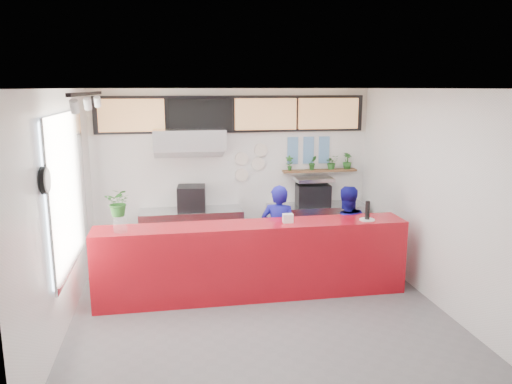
# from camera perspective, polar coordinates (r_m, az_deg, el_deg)

# --- Properties ---
(floor) EXTENTS (5.00, 5.00, 0.00)m
(floor) POSITION_cam_1_polar(r_m,az_deg,el_deg) (7.17, 0.19, -13.01)
(floor) COLOR slate
(floor) RESTS_ON ground
(ceiling) EXTENTS (5.00, 5.00, 0.00)m
(ceiling) POSITION_cam_1_polar(r_m,az_deg,el_deg) (6.50, 0.21, 11.74)
(ceiling) COLOR silver
(wall_back) EXTENTS (5.00, 0.00, 5.00)m
(wall_back) POSITION_cam_1_polar(r_m,az_deg,el_deg) (9.10, -2.59, 2.27)
(wall_back) COLOR white
(wall_back) RESTS_ON ground
(wall_left) EXTENTS (0.00, 5.00, 5.00)m
(wall_left) POSITION_cam_1_polar(r_m,az_deg,el_deg) (6.71, -21.32, -2.00)
(wall_left) COLOR white
(wall_left) RESTS_ON ground
(wall_right) EXTENTS (0.00, 5.00, 5.00)m
(wall_right) POSITION_cam_1_polar(r_m,az_deg,el_deg) (7.52, 19.30, -0.43)
(wall_right) COLOR white
(wall_right) RESTS_ON ground
(service_counter) EXTENTS (4.50, 0.60, 1.10)m
(service_counter) POSITION_cam_1_polar(r_m,az_deg,el_deg) (7.32, -0.37, -7.80)
(service_counter) COLOR #A40B16
(service_counter) RESTS_ON ground
(cream_band) EXTENTS (5.00, 0.02, 0.80)m
(cream_band) POSITION_cam_1_polar(r_m,az_deg,el_deg) (8.97, -2.65, 9.21)
(cream_band) COLOR beige
(cream_band) RESTS_ON wall_back
(prep_bench) EXTENTS (1.80, 0.60, 0.90)m
(prep_bench) POSITION_cam_1_polar(r_m,az_deg,el_deg) (8.98, -7.36, -4.83)
(prep_bench) COLOR #B2B5BA
(prep_bench) RESTS_ON ground
(panini_oven) EXTENTS (0.52, 0.52, 0.43)m
(panini_oven) POSITION_cam_1_polar(r_m,az_deg,el_deg) (8.81, -7.37, -0.68)
(panini_oven) COLOR black
(panini_oven) RESTS_ON prep_bench
(extraction_hood) EXTENTS (1.20, 0.70, 0.35)m
(extraction_hood) POSITION_cam_1_polar(r_m,az_deg,el_deg) (8.60, -7.65, 5.99)
(extraction_hood) COLOR #B2B5BA
(extraction_hood) RESTS_ON ceiling
(hood_lip) EXTENTS (1.20, 0.69, 0.31)m
(hood_lip) POSITION_cam_1_polar(r_m,az_deg,el_deg) (8.62, -7.61, 4.67)
(hood_lip) COLOR #B2B5BA
(hood_lip) RESTS_ON ceiling
(right_bench) EXTENTS (1.80, 0.60, 0.90)m
(right_bench) POSITION_cam_1_polar(r_m,az_deg,el_deg) (9.36, 6.89, -4.13)
(right_bench) COLOR #B2B5BA
(right_bench) RESTS_ON ground
(espresso_machine) EXTENTS (0.63, 0.47, 0.38)m
(espresso_machine) POSITION_cam_1_polar(r_m,az_deg,el_deg) (9.18, 6.52, -0.30)
(espresso_machine) COLOR black
(espresso_machine) RESTS_ON right_bench
(espresso_tray) EXTENTS (0.70, 0.49, 0.06)m
(espresso_tray) POSITION_cam_1_polar(r_m,az_deg,el_deg) (9.12, 6.57, 1.48)
(espresso_tray) COLOR #A6A8AD
(espresso_tray) RESTS_ON espresso_machine
(herb_shelf) EXTENTS (1.40, 0.18, 0.04)m
(herb_shelf) POSITION_cam_1_polar(r_m,az_deg,el_deg) (9.34, 7.28, 2.44)
(herb_shelf) COLOR brown
(herb_shelf) RESTS_ON wall_back
(menu_board_far_left) EXTENTS (1.10, 0.10, 0.55)m
(menu_board_far_left) POSITION_cam_1_polar(r_m,az_deg,el_deg) (8.81, -14.04, 8.50)
(menu_board_far_left) COLOR tan
(menu_board_far_left) RESTS_ON wall_back
(menu_board_mid_left) EXTENTS (1.10, 0.10, 0.55)m
(menu_board_mid_left) POSITION_cam_1_polar(r_m,az_deg,el_deg) (8.81, -6.40, 8.77)
(menu_board_mid_left) COLOR black
(menu_board_mid_left) RESTS_ON wall_back
(menu_board_mid_right) EXTENTS (1.10, 0.10, 0.55)m
(menu_board_mid_right) POSITION_cam_1_polar(r_m,az_deg,el_deg) (8.96, 1.11, 8.89)
(menu_board_mid_right) COLOR tan
(menu_board_mid_right) RESTS_ON wall_back
(menu_board_far_right) EXTENTS (1.10, 0.10, 0.55)m
(menu_board_far_right) POSITION_cam_1_polar(r_m,az_deg,el_deg) (9.25, 8.27, 8.87)
(menu_board_far_right) COLOR tan
(menu_board_far_right) RESTS_ON wall_back
(soffit) EXTENTS (4.80, 0.04, 0.65)m
(soffit) POSITION_cam_1_polar(r_m,az_deg,el_deg) (8.94, -2.62, 8.88)
(soffit) COLOR black
(soffit) RESTS_ON wall_back
(window_pane) EXTENTS (0.04, 2.20, 1.90)m
(window_pane) POSITION_cam_1_polar(r_m,az_deg,el_deg) (6.95, -20.74, 0.19)
(window_pane) COLOR silver
(window_pane) RESTS_ON wall_left
(window_frame) EXTENTS (0.03, 2.30, 2.00)m
(window_frame) POSITION_cam_1_polar(r_m,az_deg,el_deg) (6.95, -20.58, 0.20)
(window_frame) COLOR #B2B5BA
(window_frame) RESTS_ON wall_left
(wall_clock_rim) EXTENTS (0.05, 0.30, 0.30)m
(wall_clock_rim) POSITION_cam_1_polar(r_m,az_deg,el_deg) (5.73, -23.04, 1.23)
(wall_clock_rim) COLOR black
(wall_clock_rim) RESTS_ON wall_left
(wall_clock_face) EXTENTS (0.02, 0.26, 0.26)m
(wall_clock_face) POSITION_cam_1_polar(r_m,az_deg,el_deg) (5.73, -22.75, 1.24)
(wall_clock_face) COLOR white
(wall_clock_face) RESTS_ON wall_left
(track_rail) EXTENTS (0.05, 2.40, 0.04)m
(track_rail) POSITION_cam_1_polar(r_m,az_deg,el_deg) (6.47, -18.76, 10.59)
(track_rail) COLOR black
(track_rail) RESTS_ON ceiling
(dec_plate_a) EXTENTS (0.24, 0.03, 0.24)m
(dec_plate_a) POSITION_cam_1_polar(r_m,az_deg,el_deg) (9.05, -1.64, 3.83)
(dec_plate_a) COLOR silver
(dec_plate_a) RESTS_ON wall_back
(dec_plate_b) EXTENTS (0.24, 0.03, 0.24)m
(dec_plate_b) POSITION_cam_1_polar(r_m,az_deg,el_deg) (9.11, 0.24, 3.26)
(dec_plate_b) COLOR silver
(dec_plate_b) RESTS_ON wall_back
(dec_plate_c) EXTENTS (0.24, 0.03, 0.24)m
(dec_plate_c) POSITION_cam_1_polar(r_m,az_deg,el_deg) (9.10, -1.62, 1.96)
(dec_plate_c) COLOR silver
(dec_plate_c) RESTS_ON wall_back
(dec_plate_d) EXTENTS (0.24, 0.03, 0.24)m
(dec_plate_d) POSITION_cam_1_polar(r_m,az_deg,el_deg) (9.09, 0.55, 4.82)
(dec_plate_d) COLOR silver
(dec_plate_d) RESTS_ON wall_back
(photo_frame_a) EXTENTS (0.20, 0.02, 0.25)m
(photo_frame_a) POSITION_cam_1_polar(r_m,az_deg,el_deg) (9.21, 4.23, 5.51)
(photo_frame_a) COLOR #598CBF
(photo_frame_a) RESTS_ON wall_back
(photo_frame_b) EXTENTS (0.20, 0.02, 0.25)m
(photo_frame_b) POSITION_cam_1_polar(r_m,az_deg,el_deg) (9.29, 6.03, 5.53)
(photo_frame_b) COLOR #598CBF
(photo_frame_b) RESTS_ON wall_back
(photo_frame_c) EXTENTS (0.20, 0.02, 0.25)m
(photo_frame_c) POSITION_cam_1_polar(r_m,az_deg,el_deg) (9.38, 7.80, 5.55)
(photo_frame_c) COLOR #598CBF
(photo_frame_c) RESTS_ON wall_back
(photo_frame_d) EXTENTS (0.20, 0.02, 0.25)m
(photo_frame_d) POSITION_cam_1_polar(r_m,az_deg,el_deg) (9.25, 4.20, 3.97)
(photo_frame_d) COLOR #598CBF
(photo_frame_d) RESTS_ON wall_back
(photo_frame_e) EXTENTS (0.20, 0.02, 0.25)m
(photo_frame_e) POSITION_cam_1_polar(r_m,az_deg,el_deg) (9.32, 6.00, 4.01)
(photo_frame_e) COLOR #598CBF
(photo_frame_e) RESTS_ON wall_back
(photo_frame_f) EXTENTS (0.20, 0.02, 0.25)m
(photo_frame_f) POSITION_cam_1_polar(r_m,az_deg,el_deg) (9.41, 7.76, 4.04)
(photo_frame_f) COLOR #598CBF
(photo_frame_f) RESTS_ON wall_back
(staff_center) EXTENTS (0.66, 0.57, 1.54)m
(staff_center) POSITION_cam_1_polar(r_m,az_deg,el_deg) (7.88, 2.61, -4.70)
(staff_center) COLOR navy
(staff_center) RESTS_ON ground
(staff_right) EXTENTS (0.76, 0.60, 1.50)m
(staff_right) POSITION_cam_1_polar(r_m,az_deg,el_deg) (8.08, 10.16, -4.59)
(staff_right) COLOR navy
(staff_right) RESTS_ON ground
(herb_a) EXTENTS (0.16, 0.12, 0.27)m
(herb_a) POSITION_cam_1_polar(r_m,az_deg,el_deg) (9.16, 3.84, 3.32)
(herb_a) COLOR #245F21
(herb_a) RESTS_ON herb_shelf
(herb_b) EXTENTS (0.16, 0.14, 0.27)m
(herb_b) POSITION_cam_1_polar(r_m,az_deg,el_deg) (9.28, 6.50, 3.36)
(herb_b) COLOR #245F21
(herb_b) RESTS_ON herb_shelf
(herb_c) EXTENTS (0.25, 0.22, 0.26)m
(herb_c) POSITION_cam_1_polar(r_m,az_deg,el_deg) (9.39, 8.66, 3.38)
(herb_c) COLOR #245F21
(herb_c) RESTS_ON herb_shelf
(herb_d) EXTENTS (0.20, 0.19, 0.30)m
(herb_d) POSITION_cam_1_polar(r_m,az_deg,el_deg) (9.49, 10.38, 3.51)
(herb_d) COLOR #245F21
(herb_d) RESTS_ON herb_shelf
(glass_vase) EXTENTS (0.21, 0.21, 0.22)m
(glass_vase) POSITION_cam_1_polar(r_m,az_deg,el_deg) (6.98, -15.26, -3.55)
(glass_vase) COLOR silver
(glass_vase) RESTS_ON service_counter
(basil_vase) EXTENTS (0.41, 0.38, 0.38)m
(basil_vase) POSITION_cam_1_polar(r_m,az_deg,el_deg) (6.91, -15.39, -1.14)
(basil_vase) COLOR #245F21
(basil_vase) RESTS_ON glass_vase
(napkin_holder) EXTENTS (0.15, 0.10, 0.13)m
(napkin_holder) POSITION_cam_1_polar(r_m,az_deg,el_deg) (7.22, 3.66, -3.01)
(napkin_holder) COLOR silver
(napkin_holder) RESTS_ON service_counter
(white_plate) EXTENTS (0.26, 0.26, 0.02)m
(white_plate) POSITION_cam_1_polar(r_m,az_deg,el_deg) (7.52, 12.57, -3.10)
(white_plate) COLOR silver
(white_plate) RESTS_ON service_counter
(pepper_mill) EXTENTS (0.07, 0.07, 0.27)m
(pepper_mill) POSITION_cam_1_polar(r_m,az_deg,el_deg) (7.49, 12.62, -2.05)
(pepper_mill) COLOR black
(pepper_mill) RESTS_ON white_plate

